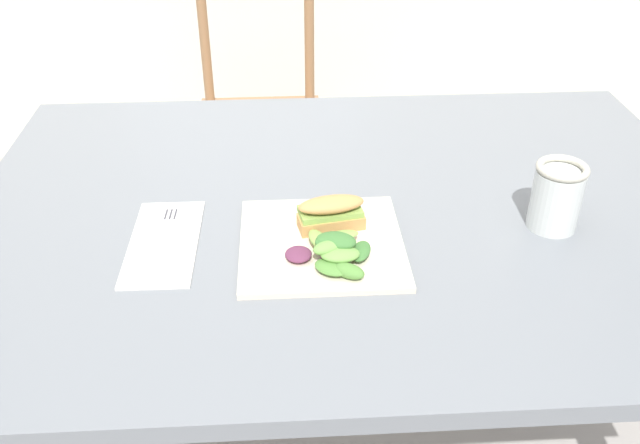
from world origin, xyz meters
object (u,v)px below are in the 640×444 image
at_px(plate_lunch, 321,243).
at_px(fork_on_napkin, 165,234).
at_px(chair_wooden_far, 260,116).
at_px(dining_table, 349,255).
at_px(sandwich_half_front, 331,212).
at_px(mason_jar_iced_tea, 556,199).

bearing_deg(plate_lunch, fork_on_napkin, 171.09).
distance_m(chair_wooden_far, plate_lunch, 1.20).
xyz_separation_m(dining_table, sandwich_half_front, (-0.04, -0.09, 0.15)).
xyz_separation_m(plate_lunch, mason_jar_iced_tea, (0.39, 0.04, 0.05)).
xyz_separation_m(chair_wooden_far, fork_on_napkin, (-0.13, -1.12, 0.30)).
xyz_separation_m(sandwich_half_front, fork_on_napkin, (-0.27, -0.00, -0.03)).
relative_size(chair_wooden_far, plate_lunch, 3.33).
bearing_deg(mason_jar_iced_tea, sandwich_half_front, 179.35).
bearing_deg(dining_table, mason_jar_iced_tea, -15.11).
distance_m(dining_table, plate_lunch, 0.18).
bearing_deg(chair_wooden_far, dining_table, -79.74).
distance_m(plate_lunch, sandwich_half_front, 0.06).
height_order(dining_table, mason_jar_iced_tea, mason_jar_iced_tea).
bearing_deg(fork_on_napkin, mason_jar_iced_tea, -0.34).
distance_m(dining_table, sandwich_half_front, 0.18).
relative_size(chair_wooden_far, fork_on_napkin, 4.69).
distance_m(sandwich_half_front, fork_on_napkin, 0.27).
distance_m(dining_table, fork_on_napkin, 0.35).
bearing_deg(dining_table, plate_lunch, -115.22).
relative_size(chair_wooden_far, mason_jar_iced_tea, 7.51).
distance_m(plate_lunch, mason_jar_iced_tea, 0.39).
bearing_deg(plate_lunch, mason_jar_iced_tea, 5.29).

